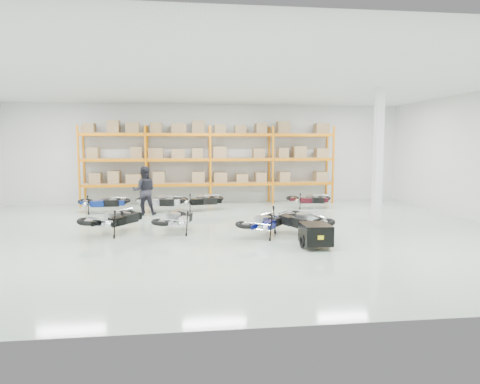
{
  "coord_description": "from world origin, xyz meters",
  "views": [
    {
      "loc": [
        -0.96,
        -12.87,
        2.64
      ],
      "look_at": [
        0.72,
        1.11,
        1.1
      ],
      "focal_mm": 32.0,
      "sensor_mm": 36.0,
      "label": 1
    }
  ],
  "objects": [
    {
      "name": "moto_back_b",
      "position": [
        -2.12,
        4.25,
        0.54
      ],
      "size": [
        1.91,
        1.19,
        1.15
      ],
      "primitive_type": null,
      "rotation": [
        0.0,
        -0.09,
        1.39
      ],
      "color": "silver",
      "rests_on": "ground"
    },
    {
      "name": "pallet_rack",
      "position": [
        -0.0,
        6.45,
        2.26
      ],
      "size": [
        11.28,
        0.98,
        3.62
      ],
      "color": "orange",
      "rests_on": "ground"
    },
    {
      "name": "moto_back_a",
      "position": [
        -4.3,
        4.29,
        0.53
      ],
      "size": [
        1.75,
        0.9,
        1.12
      ],
      "primitive_type": null,
      "rotation": [
        0.0,
        -0.09,
        1.59
      ],
      "color": "navy",
      "rests_on": "ground"
    },
    {
      "name": "trailer",
      "position": [
        2.26,
        -2.37,
        0.36
      ],
      "size": [
        0.78,
        1.48,
        0.62
      ],
      "rotation": [
        0.0,
        0.0,
        -0.0
      ],
      "color": "black",
      "rests_on": "ground"
    },
    {
      "name": "structural_column",
      "position": [
        5.2,
        0.5,
        2.25
      ],
      "size": [
        0.25,
        0.25,
        4.5
      ],
      "primitive_type": "cube",
      "color": "white",
      "rests_on": "ground"
    },
    {
      "name": "moto_silver_left",
      "position": [
        -1.34,
        0.06,
        0.53
      ],
      "size": [
        1.33,
        1.91,
        1.12
      ],
      "primitive_type": null,
      "rotation": [
        0.0,
        -0.09,
        2.85
      ],
      "color": "#ABAEB2",
      "rests_on": "ground"
    },
    {
      "name": "moto_black_far_left",
      "position": [
        -3.19,
        0.12,
        0.58
      ],
      "size": [
        1.85,
        2.08,
        1.22
      ],
      "primitive_type": null,
      "rotation": [
        0.0,
        -0.09,
        2.53
      ],
      "color": "black",
      "rests_on": "ground"
    },
    {
      "name": "moto_touring_right",
      "position": [
        2.26,
        -0.77,
        0.6
      ],
      "size": [
        1.57,
        2.16,
        1.26
      ],
      "primitive_type": null,
      "rotation": [
        0.0,
        -0.09,
        0.34
      ],
      "color": "black",
      "rests_on": "ground"
    },
    {
      "name": "person_back",
      "position": [
        -2.65,
        3.57,
        0.93
      ],
      "size": [
        0.95,
        0.77,
        1.86
      ],
      "primitive_type": "imported",
      "rotation": [
        0.0,
        0.0,
        3.21
      ],
      "color": "black",
      "rests_on": "ground"
    },
    {
      "name": "moto_back_c",
      "position": [
        -0.52,
        4.39,
        0.54
      ],
      "size": [
        1.88,
        1.15,
        1.14
      ],
      "primitive_type": null,
      "rotation": [
        0.0,
        -0.09,
        1.73
      ],
      "color": "black",
      "rests_on": "ground"
    },
    {
      "name": "moto_blue_centre",
      "position": [
        1.19,
        -0.78,
        0.52
      ],
      "size": [
        1.7,
        1.87,
        1.1
      ],
      "primitive_type": null,
      "rotation": [
        0.0,
        -0.09,
        2.49
      ],
      "color": "#070B4E",
      "rests_on": "ground"
    },
    {
      "name": "room",
      "position": [
        0.0,
        0.0,
        2.25
      ],
      "size": [
        18.0,
        18.0,
        18.0
      ],
      "color": "#A4B7A5",
      "rests_on": "ground"
    },
    {
      "name": "moto_back_d",
      "position": [
        4.06,
        4.46,
        0.49
      ],
      "size": [
        1.69,
        0.97,
        1.04
      ],
      "primitive_type": null,
      "rotation": [
        0.0,
        -0.09,
        1.46
      ],
      "color": "#390B13",
      "rests_on": "ground"
    }
  ]
}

